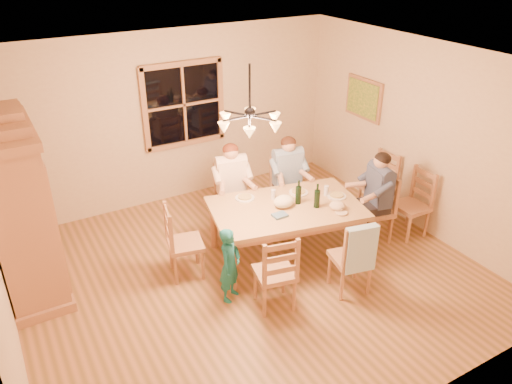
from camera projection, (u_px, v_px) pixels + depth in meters
floor at (251, 274)px, 6.44m from camera, size 5.50×5.50×0.00m
ceiling at (250, 63)px, 5.19m from camera, size 5.50×5.00×0.02m
wall_back at (172, 118)px, 7.74m from camera, size 5.50×0.02×2.70m
wall_right at (420, 137)px, 7.03m from camera, size 0.02×5.00×2.70m
window at (184, 105)px, 7.71m from camera, size 1.30×0.06×1.30m
painting at (364, 99)px, 7.82m from camera, size 0.06×0.78×0.64m
chandelier at (250, 120)px, 5.48m from camera, size 0.77×0.68×0.71m
armoire at (20, 213)px, 5.71m from camera, size 0.66×1.40×2.30m
dining_table at (286, 213)px, 6.51m from camera, size 2.13×1.55×0.76m
chair_far_left at (232, 210)px, 7.31m from camera, size 0.52×0.50×0.99m
chair_far_right at (287, 201)px, 7.55m from camera, size 0.52×0.50×0.99m
chair_near_left at (275, 283)px, 5.77m from camera, size 0.52×0.50×0.99m
chair_near_right at (350, 268)px, 6.04m from camera, size 0.52×0.50×0.99m
chair_end_left at (186, 254)px, 6.31m from camera, size 0.50×0.52×0.99m
chair_end_right at (374, 220)px, 7.04m from camera, size 0.50×0.52×0.99m
adult_woman at (231, 177)px, 7.06m from camera, size 0.46×0.49×0.87m
adult_plaid_man at (288, 169)px, 7.30m from camera, size 0.46×0.49×0.87m
adult_slate_man at (378, 186)px, 6.79m from camera, size 0.49×0.46×0.87m
towel at (360, 249)px, 5.69m from camera, size 0.39×0.18×0.58m
wine_bottle_a at (298, 192)px, 6.46m from camera, size 0.08×0.08×0.33m
wine_bottle_b at (317, 196)px, 6.37m from camera, size 0.08×0.08×0.33m
plate_woman at (245, 198)px, 6.64m from camera, size 0.26×0.26×0.02m
plate_plaid at (299, 192)px, 6.79m from camera, size 0.26×0.26×0.02m
plate_slate at (337, 196)px, 6.69m from camera, size 0.26×0.26×0.02m
wine_glass_a at (273, 195)px, 6.60m from camera, size 0.06×0.06×0.14m
wine_glass_b at (326, 191)px, 6.70m from camera, size 0.06×0.06×0.14m
cap at (337, 206)px, 6.36m from camera, size 0.20×0.20×0.11m
napkin at (280, 215)px, 6.23m from camera, size 0.20×0.17×0.03m
cloth_bundle at (284, 201)px, 6.42m from camera, size 0.28×0.22×0.15m
child at (230, 265)px, 5.80m from camera, size 0.41×0.39×0.95m
chair_spare_front at (409, 216)px, 7.16m from camera, size 0.43×0.45×0.99m
chair_spare_back at (376, 196)px, 7.69m from camera, size 0.45×0.47×0.99m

